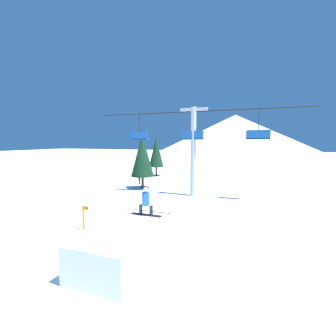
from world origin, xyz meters
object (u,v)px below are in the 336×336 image
object	(u,v)px
pine_tree_near	(142,156)
distant_skier	(139,178)
snow_ramp	(125,243)
snowboarder	(146,201)
trail_marker	(84,217)

from	to	relation	value
pine_tree_near	distant_skier	xyz separation A→B (m)	(-1.39, 1.99, -2.73)
snow_ramp	snowboarder	world-z (taller)	snowboarder
snow_ramp	snowboarder	bearing A→B (deg)	82.48
snow_ramp	pine_tree_near	xyz separation A→B (m)	(-5.55, 13.04, 2.69)
snow_ramp	trail_marker	world-z (taller)	snow_ramp
snow_ramp	pine_tree_near	bearing A→B (deg)	113.07
distant_skier	snowboarder	bearing A→B (deg)	-62.02
snowboarder	distant_skier	bearing A→B (deg)	117.98
pine_tree_near	distant_skier	size ratio (longest dim) A/B	4.51
pine_tree_near	trail_marker	xyz separation A→B (m)	(1.78, -11.00, -2.67)
snowboarder	pine_tree_near	distance (m)	12.90
snowboarder	trail_marker	size ratio (longest dim) A/B	1.12
snowboarder	trail_marker	world-z (taller)	snowboarder
pine_tree_near	trail_marker	size ratio (longest dim) A/B	4.07
snow_ramp	trail_marker	size ratio (longest dim) A/B	3.30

